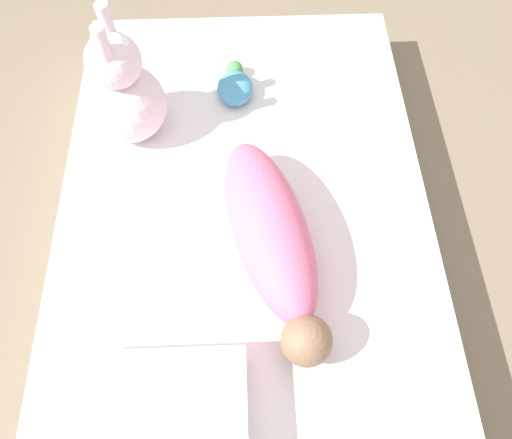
% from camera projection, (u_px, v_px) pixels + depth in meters
% --- Properties ---
extents(ground_plane, '(12.00, 12.00, 0.00)m').
position_uv_depth(ground_plane, '(245.00, 246.00, 1.40)').
color(ground_plane, '#7A6B56').
extents(bed_mattress, '(1.51, 0.95, 0.17)m').
position_uv_depth(bed_mattress, '(245.00, 232.00, 1.33)').
color(bed_mattress, white).
rests_on(bed_mattress, ground_plane).
extents(swaddled_baby, '(0.58, 0.28, 0.16)m').
position_uv_depth(swaddled_baby, '(272.00, 236.00, 1.14)').
color(swaddled_baby, pink).
rests_on(swaddled_baby, bed_mattress).
extents(bunny_plush, '(0.21, 0.21, 0.38)m').
position_uv_depth(bunny_plush, '(124.00, 94.00, 1.28)').
color(bunny_plush, silver).
rests_on(bunny_plush, bed_mattress).
extents(turtle_plush, '(0.17, 0.10, 0.06)m').
position_uv_depth(turtle_plush, '(235.00, 85.00, 1.44)').
color(turtle_plush, '#4C99C6').
rests_on(turtle_plush, bed_mattress).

